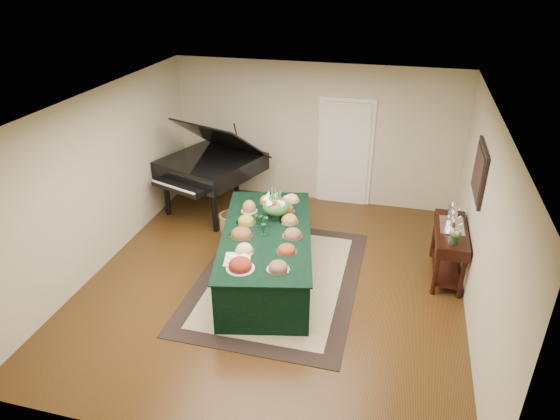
% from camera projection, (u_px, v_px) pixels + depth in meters
% --- Properties ---
extents(ground, '(6.00, 6.00, 0.00)m').
position_uv_depth(ground, '(275.00, 280.00, 7.59)').
color(ground, black).
rests_on(ground, ground).
extents(area_rug, '(2.38, 3.33, 0.01)m').
position_uv_depth(area_rug, '(278.00, 279.00, 7.61)').
color(area_rug, black).
rests_on(area_rug, ground).
extents(kitchen_doorway, '(1.05, 0.07, 2.10)m').
position_uv_depth(kitchen_doorway, '(345.00, 153.00, 9.55)').
color(kitchen_doorway, silver).
rests_on(kitchen_doorway, ground).
extents(buffet_table, '(1.86, 2.96, 0.80)m').
position_uv_depth(buffet_table, '(267.00, 255.00, 7.48)').
color(buffet_table, black).
rests_on(buffet_table, ground).
extents(food_platters, '(1.14, 2.43, 0.14)m').
position_uv_depth(food_platters, '(265.00, 230.00, 7.23)').
color(food_platters, silver).
rests_on(food_platters, buffet_table).
extents(cutting_board, '(0.41, 0.41, 0.10)m').
position_uv_depth(cutting_board, '(237.00, 257.00, 6.61)').
color(cutting_board, tan).
rests_on(cutting_board, buffet_table).
extents(green_goblets, '(0.24, 0.31, 0.18)m').
position_uv_depth(green_goblets, '(262.00, 223.00, 7.33)').
color(green_goblets, black).
rests_on(green_goblets, buffet_table).
extents(floral_centerpiece, '(0.43, 0.43, 0.43)m').
position_uv_depth(floral_centerpiece, '(276.00, 203.00, 7.57)').
color(floral_centerpiece, black).
rests_on(floral_centerpiece, buffet_table).
extents(grand_piano, '(2.04, 2.15, 1.84)m').
position_uv_depth(grand_piano, '(211.00, 165.00, 9.28)').
color(grand_piano, black).
rests_on(grand_piano, ground).
extents(wicker_basket, '(0.45, 0.45, 0.28)m').
position_uv_depth(wicker_basket, '(232.00, 222.00, 8.96)').
color(wicker_basket, '#A47A42').
rests_on(wicker_basket, ground).
extents(mahogany_sideboard, '(0.45, 1.26, 0.82)m').
position_uv_depth(mahogany_sideboard, '(450.00, 240.00, 7.42)').
color(mahogany_sideboard, black).
rests_on(mahogany_sideboard, ground).
extents(tea_service, '(0.34, 0.58, 0.30)m').
position_uv_depth(tea_service, '(453.00, 218.00, 7.39)').
color(tea_service, silver).
rests_on(tea_service, mahogany_sideboard).
extents(pink_bouquet, '(0.19, 0.19, 0.24)m').
position_uv_depth(pink_bouquet, '(455.00, 234.00, 6.89)').
color(pink_bouquet, black).
rests_on(pink_bouquet, mahogany_sideboard).
extents(wall_painting, '(0.05, 0.95, 0.75)m').
position_uv_depth(wall_painting, '(479.00, 172.00, 6.86)').
color(wall_painting, black).
rests_on(wall_painting, ground).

